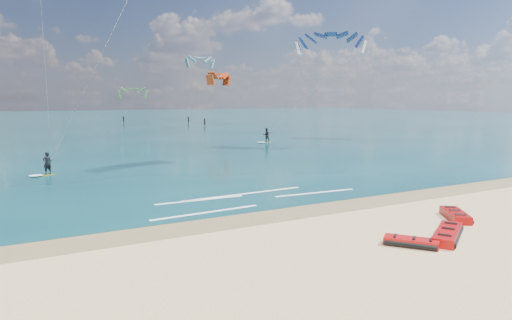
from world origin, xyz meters
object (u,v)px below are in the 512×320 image
Objects in this scene: packed_kite_mid at (411,246)px; packed_kite_left at (447,239)px; packed_kite_right at (455,219)px; kitesurfer_far at (300,82)px; kitesurfer_main at (67,55)px.

packed_kite_left is at bearing 50.75° from packed_kite_mid.
kitesurfer_far is (13.71, 33.90, 7.70)m from packed_kite_right.
kitesurfer_main is at bearing 86.57° from packed_kite_left.
kitesurfer_far is (28.51, 14.13, -0.95)m from kitesurfer_main.
packed_kite_right is 26.17m from kitesurfer_main.
kitesurfer_far is (18.71, 35.79, 7.70)m from packed_kite_mid.
packed_kite_left is at bearing -105.40° from kitesurfer_main.
kitesurfer_far is at bearing -17.66° from kitesurfer_main.
kitesurfer_main is (-11.84, 21.71, 8.65)m from packed_kite_left.
kitesurfer_main is 31.83m from kitesurfer_far.
kitesurfer_main reaches higher than packed_kite_mid.
packed_kite_left reaches higher than packed_kite_mid.
packed_kite_mid is at bearing 145.42° from packed_kite_right.
packed_kite_mid is at bearing -114.91° from kitesurfer_far.
packed_kite_left is 1.26× the size of packed_kite_right.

